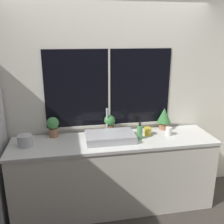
{
  "coord_description": "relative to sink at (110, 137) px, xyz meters",
  "views": [
    {
      "loc": [
        -0.53,
        -2.41,
        2.1
      ],
      "look_at": [
        -0.03,
        0.3,
        1.26
      ],
      "focal_mm": 40.0,
      "sensor_mm": 36.0,
      "label": 1
    }
  ],
  "objects": [
    {
      "name": "potted_plant_center",
      "position": [
        0.04,
        0.24,
        0.08
      ],
      "size": [
        0.14,
        0.14,
        0.24
      ],
      "color": "#9E6B4C",
      "rests_on": "counter"
    },
    {
      "name": "soap_bottle",
      "position": [
        0.36,
        -0.02,
        0.04
      ],
      "size": [
        0.07,
        0.07,
        0.21
      ],
      "color": "#519E5B",
      "rests_on": "counter"
    },
    {
      "name": "potted_plant_right",
      "position": [
        0.77,
        0.24,
        0.12
      ],
      "size": [
        0.18,
        0.18,
        0.29
      ],
      "color": "#9E6B4C",
      "rests_on": "counter"
    },
    {
      "name": "counter",
      "position": [
        0.05,
        0.01,
        -0.5
      ],
      "size": [
        2.46,
        0.63,
        0.91
      ],
      "color": "silver",
      "rests_on": "ground_plane"
    },
    {
      "name": "potted_plant_left",
      "position": [
        -0.67,
        0.24,
        0.1
      ],
      "size": [
        0.15,
        0.15,
        0.25
      ],
      "color": "#9E6B4C",
      "rests_on": "counter"
    },
    {
      "name": "kettle",
      "position": [
        -0.97,
        0.02,
        0.02
      ],
      "size": [
        0.17,
        0.17,
        0.14
      ],
      "color": "#B2B2B7",
      "rests_on": "counter"
    },
    {
      "name": "ground_plane",
      "position": [
        0.05,
        -0.3,
        -0.96
      ],
      "size": [
        14.0,
        14.0,
        0.0
      ],
      "primitive_type": "plane",
      "color": "#38332D"
    },
    {
      "name": "wall_back",
      "position": [
        0.05,
        0.38,
        0.39
      ],
      "size": [
        8.0,
        0.09,
        2.7
      ],
      "color": "silver",
      "rests_on": "ground_plane"
    },
    {
      "name": "sink",
      "position": [
        0.0,
        0.0,
        0.0
      ],
      "size": [
        0.58,
        0.41,
        0.34
      ],
      "color": "#ADADB2",
      "rests_on": "counter"
    },
    {
      "name": "mug_yellow",
      "position": [
        0.5,
        0.08,
        0.0
      ],
      "size": [
        0.09,
        0.09,
        0.1
      ],
      "color": "gold",
      "rests_on": "counter"
    },
    {
      "name": "wall_right",
      "position": [
        2.22,
        1.2,
        0.39
      ],
      "size": [
        0.06,
        7.0,
        2.7
      ],
      "color": "silver",
      "rests_on": "ground_plane"
    },
    {
      "name": "mug_white",
      "position": [
        0.75,
        0.03,
        0.01
      ],
      "size": [
        0.08,
        0.08,
        0.1
      ],
      "color": "white",
      "rests_on": "counter"
    }
  ]
}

